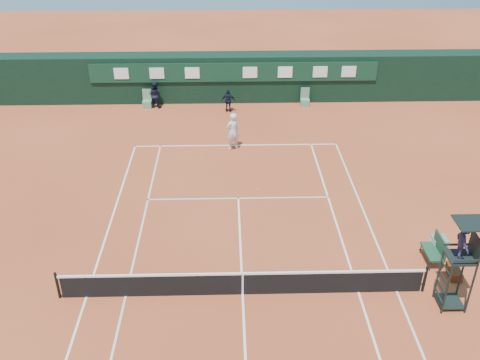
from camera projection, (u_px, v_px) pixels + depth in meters
name	position (u px, v px, depth m)	size (l,w,h in m)	color
ground	(243.00, 294.00, 18.86)	(90.00, 90.00, 0.00)	#BD522C
court_lines	(243.00, 294.00, 18.85)	(11.05, 23.85, 0.01)	white
tennis_net	(243.00, 283.00, 18.60)	(12.90, 0.10, 1.10)	black
back_wall	(234.00, 77.00, 34.33)	(40.00, 1.65, 3.00)	black
linesman_chair_left	(147.00, 103.00, 33.72)	(0.55, 0.50, 1.15)	#5A8961
linesman_chair_right	(305.00, 101.00, 33.94)	(0.55, 0.50, 1.15)	#5D8F69
umpire_chair	(463.00, 247.00, 17.18)	(0.96, 0.95, 3.42)	black
player_bench	(436.00, 249.00, 20.16)	(0.56, 1.20, 1.10)	#1B442B
tennis_bag	(454.00, 272.00, 19.66)	(0.38, 0.87, 0.33)	black
cooler	(438.00, 245.00, 20.82)	(0.57, 0.57, 0.65)	white
tennis_ball	(258.00, 189.00, 25.02)	(0.07, 0.07, 0.07)	yellow
player	(233.00, 131.00, 28.28)	(0.75, 0.49, 2.06)	white
ball_kid_left	(155.00, 95.00, 33.50)	(0.80, 0.62, 1.64)	black
ball_kid_right	(228.00, 101.00, 32.88)	(0.85, 0.35, 1.45)	black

